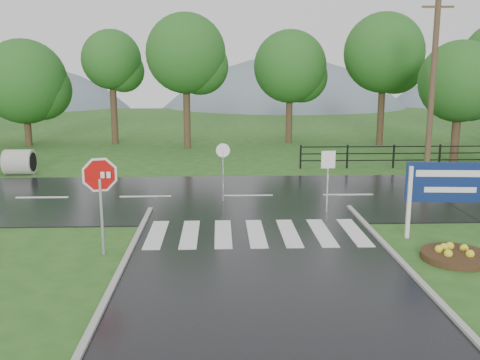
{
  "coord_description": "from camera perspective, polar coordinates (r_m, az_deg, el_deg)",
  "views": [
    {
      "loc": [
        -1.09,
        -10.47,
        4.9
      ],
      "look_at": [
        -0.45,
        6.0,
        1.5
      ],
      "focal_mm": 40.0,
      "sensor_mm": 36.0,
      "label": 1
    }
  ],
  "objects": [
    {
      "name": "flower_bed",
      "position": [
        15.29,
        22.05,
        -7.4
      ],
      "size": [
        1.81,
        1.81,
        0.36
      ],
      "color": "#332111",
      "rests_on": "ground"
    },
    {
      "name": "reg_sign_small",
      "position": [
        18.53,
        9.37,
        1.1
      ],
      "size": [
        0.49,
        0.07,
        2.21
      ],
      "color": "#939399",
      "rests_on": "ground"
    },
    {
      "name": "stop_sign",
      "position": [
        14.55,
        -14.7,
        -0.39
      ],
      "size": [
        1.21,
        0.39,
        2.83
      ],
      "color": "#939399",
      "rests_on": "ground"
    },
    {
      "name": "hills",
      "position": [
        78.32,
        1.21,
        -3.47
      ],
      "size": [
        102.0,
        48.0,
        48.0
      ],
      "color": "slate",
      "rests_on": "ground"
    },
    {
      "name": "fence_west",
      "position": [
        28.22,
        16.08,
        2.69
      ],
      "size": [
        9.58,
        0.08,
        1.2
      ],
      "color": "black",
      "rests_on": "ground"
    },
    {
      "name": "main_road",
      "position": [
        21.07,
        0.8,
        -1.79
      ],
      "size": [
        90.0,
        8.0,
        0.04
      ],
      "primitive_type": "cube",
      "color": "black",
      "rests_on": "ground"
    },
    {
      "name": "ground",
      "position": [
        11.61,
        3.46,
        -13.34
      ],
      "size": [
        120.0,
        120.0,
        0.0
      ],
      "primitive_type": "plane",
      "color": "#2A5A1E",
      "rests_on": "ground"
    },
    {
      "name": "estate_billboard",
      "position": [
        16.81,
        21.5,
        -0.62
      ],
      "size": [
        2.59,
        0.25,
        2.27
      ],
      "color": "silver",
      "rests_on": "ground"
    },
    {
      "name": "utility_pole_east",
      "position": [
        27.97,
        19.86,
        9.78
      ],
      "size": [
        1.51,
        0.28,
        8.49
      ],
      "color": "#473523",
      "rests_on": "ground"
    },
    {
      "name": "reg_sign_round",
      "position": [
        19.92,
        -1.82,
        1.58
      ],
      "size": [
        0.52,
        0.06,
        2.24
      ],
      "color": "#939399",
      "rests_on": "ground"
    },
    {
      "name": "treeline",
      "position": [
        34.88,
        1.24,
        3.58
      ],
      "size": [
        83.2,
        5.2,
        10.0
      ],
      "color": "#1D551A",
      "rests_on": "ground"
    },
    {
      "name": "crosswalk",
      "position": [
        16.24,
        1.73,
        -5.68
      ],
      "size": [
        6.5,
        2.8,
        0.02
      ],
      "color": "silver",
      "rests_on": "ground"
    },
    {
      "name": "entrance_tree_left",
      "position": [
        30.69,
        22.41,
        9.66
      ],
      "size": [
        4.27,
        4.27,
        6.45
      ],
      "color": "#3D2B1C",
      "rests_on": "ground"
    }
  ]
}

